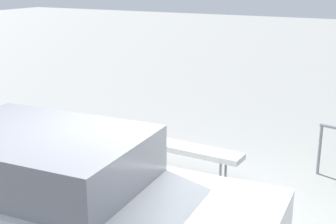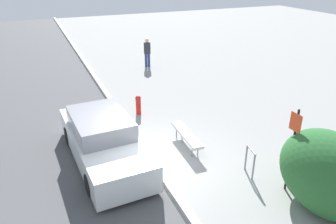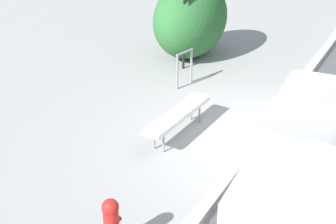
{
  "view_description": "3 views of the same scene",
  "coord_description": "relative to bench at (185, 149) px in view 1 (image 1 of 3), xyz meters",
  "views": [
    {
      "loc": [
        2.33,
        -4.7,
        3.0
      ],
      "look_at": [
        -0.62,
        0.91,
        1.13
      ],
      "focal_mm": 50.0,
      "sensor_mm": 36.0,
      "label": 1
    },
    {
      "loc": [
        7.71,
        -2.78,
        5.46
      ],
      "look_at": [
        -1.12,
        0.95,
        1.07
      ],
      "focal_mm": 35.0,
      "sensor_mm": 36.0,
      "label": 2
    },
    {
      "loc": [
        -7.24,
        -2.12,
        4.3
      ],
      "look_at": [
        -1.22,
        1.22,
        0.8
      ],
      "focal_mm": 50.0,
      "sensor_mm": 36.0,
      "label": 3
    }
  ],
  "objects": [
    {
      "name": "bike_rack",
      "position": [
        2.08,
        0.94,
        0.08
      ],
      "size": [
        0.55,
        0.16,
        0.83
      ],
      "rotation": [
        0.0,
        0.0,
        -0.21
      ],
      "color": "gray",
      "rests_on": "ground_plane"
    },
    {
      "name": "fire_hydrant",
      "position": [
        -3.01,
        -0.65,
        -0.01
      ],
      "size": [
        0.36,
        0.22,
        0.77
      ],
      "color": "red",
      "rests_on": "ground_plane"
    },
    {
      "name": "ground_plane",
      "position": [
        0.57,
        -1.37,
        -0.42
      ],
      "size": [
        60.0,
        60.0,
        0.0
      ],
      "primitive_type": "plane",
      "color": "gray"
    },
    {
      "name": "bench",
      "position": [
        0.0,
        0.0,
        0.0
      ],
      "size": [
        1.87,
        0.44,
        0.47
      ],
      "rotation": [
        0.0,
        0.0,
        -0.05
      ],
      "color": "gray",
      "rests_on": "ground_plane"
    },
    {
      "name": "curb",
      "position": [
        0.57,
        -1.37,
        -0.35
      ],
      "size": [
        60.0,
        0.2,
        0.13
      ],
      "color": "#B7B7B2",
      "rests_on": "ground_plane"
    },
    {
      "name": "parked_car_near",
      "position": [
        -0.28,
        -2.63,
        0.23
      ],
      "size": [
        4.73,
        1.96,
        1.42
      ],
      "rotation": [
        0.0,
        0.0,
        0.05
      ],
      "color": "black",
      "rests_on": "ground_plane"
    }
  ]
}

